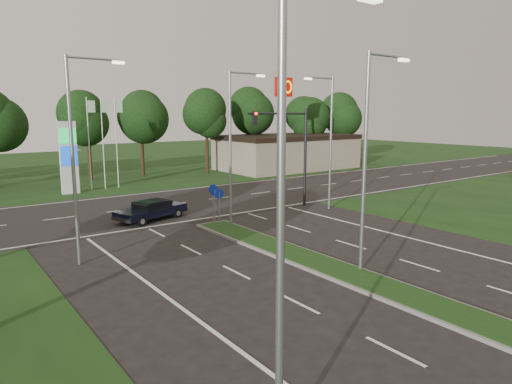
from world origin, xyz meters
TOP-DOWN VIEW (x-y plane):
  - ground at (0.00, 0.00)m, footprint 160.00×160.00m
  - verge_far at (0.00, 55.00)m, footprint 160.00×50.00m
  - cross_road at (0.00, 24.00)m, footprint 160.00×12.00m
  - median_kerb at (0.00, 4.00)m, footprint 2.00×26.00m
  - commercial_building at (22.00, 36.00)m, footprint 16.00×9.00m
  - streetlight_median_near at (1.00, 6.00)m, footprint 2.53×0.22m
  - streetlight_median_far at (1.00, 16.00)m, footprint 2.53×0.22m
  - streetlight_left_near at (-8.30, 0.00)m, footprint 2.53×0.22m
  - streetlight_left_far at (-8.30, 14.00)m, footprint 2.53×0.22m
  - streetlight_right_far at (8.80, 16.00)m, footprint 2.53×0.22m
  - traffic_signal at (7.19, 18.00)m, footprint 5.10×0.42m
  - median_signs at (0.00, 16.40)m, footprint 1.16×1.76m
  - gas_pylon at (-3.79, 33.05)m, footprint 5.80×1.26m
  - mcdonalds_sign at (18.00, 31.97)m, footprint 2.20×0.47m
  - treeline_far at (0.10, 39.93)m, footprint 6.00×6.00m
  - navy_sedan at (-2.44, 20.14)m, footprint 4.80×3.03m

SIDE VIEW (x-z plane):
  - ground at x=0.00m, z-range 0.00..0.00m
  - verge_far at x=0.00m, z-range -0.01..0.01m
  - cross_road at x=0.00m, z-range -0.01..0.01m
  - median_kerb at x=0.00m, z-range 0.00..0.12m
  - navy_sedan at x=-2.44m, z-range 0.05..1.27m
  - median_signs at x=0.00m, z-range 0.52..2.90m
  - commercial_building at x=22.00m, z-range 0.00..4.00m
  - gas_pylon at x=-3.79m, z-range -0.80..7.20m
  - traffic_signal at x=7.19m, z-range 1.15..8.15m
  - streetlight_median_near at x=1.00m, z-range 0.58..9.58m
  - streetlight_median_far at x=1.00m, z-range 0.58..9.58m
  - streetlight_left_near at x=-8.30m, z-range 0.58..9.58m
  - streetlight_left_far at x=-8.30m, z-range 0.58..9.58m
  - streetlight_right_far at x=8.80m, z-range 0.58..9.58m
  - treeline_far at x=0.10m, z-range 1.88..11.78m
  - mcdonalds_sign at x=18.00m, z-range 2.79..13.19m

